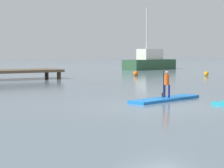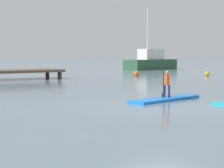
# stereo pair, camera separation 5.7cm
# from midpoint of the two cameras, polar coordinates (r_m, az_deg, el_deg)

# --- Properties ---
(ground_plane) EXTENTS (240.00, 240.00, 0.00)m
(ground_plane) POSITION_cam_midpoint_polar(r_m,az_deg,el_deg) (14.26, 6.67, -3.11)
(ground_plane) COLOR slate
(paddleboard_near) EXTENTS (3.74, 1.55, 0.10)m
(paddleboard_near) POSITION_cam_midpoint_polar(r_m,az_deg,el_deg) (16.28, 7.33, -2.02)
(paddleboard_near) COLOR blue
(paddleboard_near) RESTS_ON ground
(paddler_child_solo) EXTENTS (0.22, 0.37, 1.04)m
(paddler_child_solo) POSITION_cam_midpoint_polar(r_m,az_deg,el_deg) (16.24, 7.34, 0.18)
(paddler_child_solo) COLOR #19194C
(paddler_child_solo) RESTS_ON paddleboard_near
(motor_boat_small_navy) EXTENTS (7.26, 3.63, 6.73)m
(motor_boat_small_navy) POSITION_cam_midpoint_polar(r_m,az_deg,el_deg) (45.99, 5.16, 3.01)
(motor_boat_small_navy) COLOR #2D5638
(motor_boat_small_navy) RESTS_ON ground
(mooring_buoy_near) EXTENTS (0.37, 0.37, 0.37)m
(mooring_buoy_near) POSITION_cam_midpoint_polar(r_m,az_deg,el_deg) (33.52, 12.68, 1.37)
(mooring_buoy_near) COLOR orange
(mooring_buoy_near) RESTS_ON ground
(mooring_buoy_mid) EXTENTS (0.41, 0.41, 0.41)m
(mooring_buoy_mid) POSITION_cam_midpoint_polar(r_m,az_deg,el_deg) (32.88, 3.22, 1.45)
(mooring_buoy_mid) COLOR orange
(mooring_buoy_mid) RESTS_ON ground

